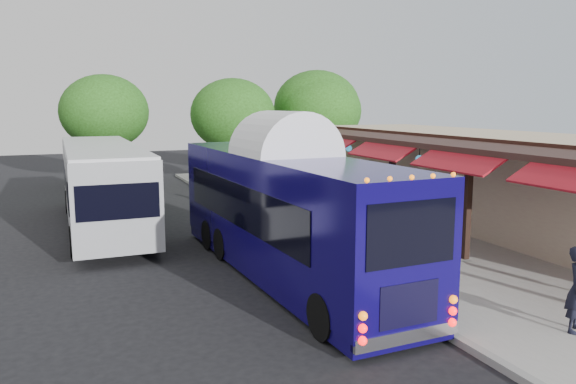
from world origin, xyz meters
name	(u,v)px	position (x,y,z in m)	size (l,w,h in m)	color
ground	(351,281)	(0.00, 0.00, 0.00)	(90.00, 90.00, 0.00)	black
sidewalk	(419,232)	(5.00, 4.00, 0.07)	(10.00, 40.00, 0.15)	#9E9B93
curb	(295,244)	(0.05, 4.00, 0.07)	(0.20, 40.00, 0.16)	gray
station_shelter	(494,179)	(8.38, 4.00, 1.85)	(8.15, 20.00, 3.60)	#C6AB8A
coach_bus	(285,207)	(-1.45, 1.17, 1.94)	(2.86, 11.39, 3.61)	#0F0753
city_bus	(102,182)	(-5.61, 9.52, 1.77)	(2.67, 11.90, 3.20)	#93969B
ped_b	(336,202)	(2.61, 6.02, 1.02)	(0.85, 0.66, 1.75)	black
ped_c	(260,192)	(0.60, 9.02, 1.10)	(1.11, 0.46, 1.89)	black
ped_d	(287,178)	(3.40, 12.92, 1.04)	(1.16, 0.66, 1.79)	black
tree_left	(233,115)	(2.22, 18.17, 4.11)	(4.82, 4.82, 6.17)	#382314
tree_mid	(317,107)	(7.73, 18.71, 4.51)	(5.29, 5.29, 6.77)	#382314
tree_right	(320,111)	(7.68, 18.17, 4.29)	(5.03, 5.03, 6.44)	#382314
tree_far	(105,112)	(-4.52, 21.24, 4.27)	(5.00, 5.00, 6.41)	#382314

